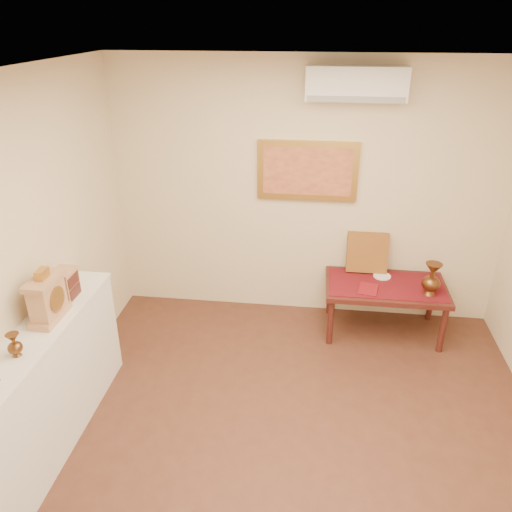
% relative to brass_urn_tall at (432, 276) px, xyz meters
% --- Properties ---
extents(floor, '(4.50, 4.50, 0.00)m').
position_rel_brass_urn_tall_xyz_m(floor, '(-1.24, -1.74, -0.76)').
color(floor, '#583022').
rests_on(floor, ground).
extents(ceiling, '(4.50, 4.50, 0.00)m').
position_rel_brass_urn_tall_xyz_m(ceiling, '(-1.24, -1.74, 1.94)').
color(ceiling, white).
rests_on(ceiling, ground).
extents(wall_back, '(4.00, 0.02, 2.70)m').
position_rel_brass_urn_tall_xyz_m(wall_back, '(-1.24, 0.51, 0.59)').
color(wall_back, beige).
rests_on(wall_back, ground).
extents(brass_urn_small, '(0.10, 0.10, 0.22)m').
position_rel_brass_urn_tall_xyz_m(brass_urn_small, '(-3.05, -1.92, 0.33)').
color(brass_urn_small, brown).
rests_on(brass_urn_small, display_ledge).
extents(table_cloth, '(1.14, 0.59, 0.01)m').
position_rel_brass_urn_tall_xyz_m(table_cloth, '(-0.39, 0.14, -0.20)').
color(table_cloth, maroon).
rests_on(table_cloth, low_table).
extents(brass_urn_tall, '(0.18, 0.18, 0.40)m').
position_rel_brass_urn_tall_xyz_m(brass_urn_tall, '(0.00, 0.00, 0.00)').
color(brass_urn_tall, brown).
rests_on(brass_urn_tall, table_cloth).
extents(plate, '(0.18, 0.18, 0.01)m').
position_rel_brass_urn_tall_xyz_m(plate, '(-0.42, 0.30, -0.19)').
color(plate, white).
rests_on(plate, table_cloth).
extents(menu, '(0.22, 0.28, 0.01)m').
position_rel_brass_urn_tall_xyz_m(menu, '(-0.58, 0.01, -0.19)').
color(menu, maroon).
rests_on(menu, table_cloth).
extents(cushion, '(0.42, 0.19, 0.43)m').
position_rel_brass_urn_tall_xyz_m(cushion, '(-0.58, 0.43, 0.01)').
color(cushion, maroon).
rests_on(cushion, table_cloth).
extents(display_ledge, '(0.37, 2.02, 0.98)m').
position_rel_brass_urn_tall_xyz_m(display_ledge, '(-3.07, -1.74, -0.27)').
color(display_ledge, silver).
rests_on(display_ledge, floor).
extents(mantel_clock, '(0.17, 0.36, 0.41)m').
position_rel_brass_urn_tall_xyz_m(mantel_clock, '(-3.04, -1.47, 0.40)').
color(mantel_clock, tan).
rests_on(mantel_clock, display_ledge).
extents(wooden_chest, '(0.16, 0.21, 0.24)m').
position_rel_brass_urn_tall_xyz_m(wooden_chest, '(-3.06, -1.17, 0.34)').
color(wooden_chest, tan).
rests_on(wooden_chest, display_ledge).
extents(low_table, '(1.20, 0.70, 0.55)m').
position_rel_brass_urn_tall_xyz_m(low_table, '(-0.39, 0.14, -0.27)').
color(low_table, '#491A15').
rests_on(low_table, floor).
extents(painting, '(1.00, 0.06, 0.60)m').
position_rel_brass_urn_tall_xyz_m(painting, '(-1.24, 0.49, 0.84)').
color(painting, '#BA8C3B').
rests_on(painting, wall_back).
extents(ac_unit, '(0.90, 0.25, 0.30)m').
position_rel_brass_urn_tall_xyz_m(ac_unit, '(-0.84, 0.38, 1.69)').
color(ac_unit, white).
rests_on(ac_unit, wall_back).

